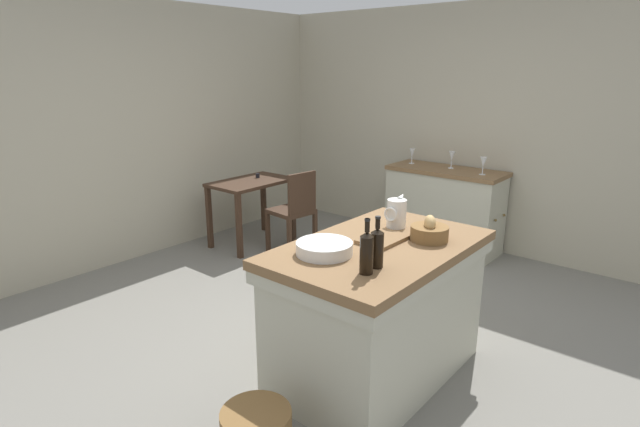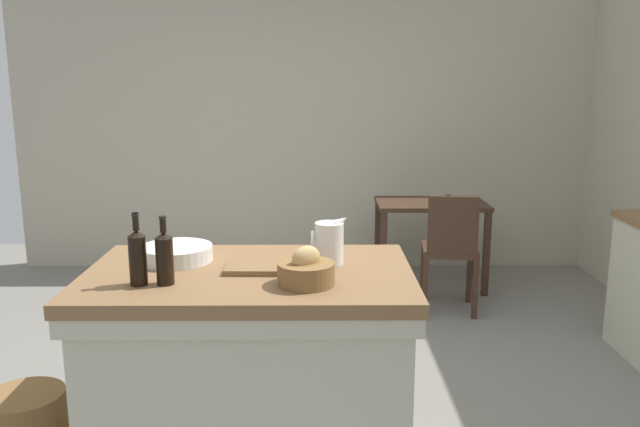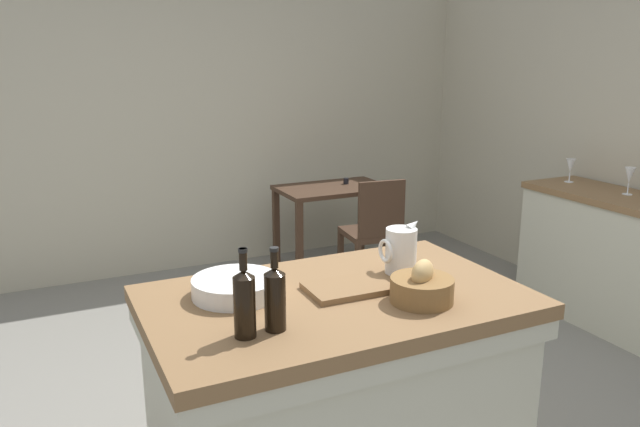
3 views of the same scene
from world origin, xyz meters
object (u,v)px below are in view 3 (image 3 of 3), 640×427
at_px(writing_desk, 333,200).
at_px(wash_bowl, 236,287).
at_px(wine_bottle_amber, 244,302).
at_px(wine_glass_middle, 571,166).
at_px(island_table, 335,393).
at_px(wine_glass_left, 630,176).
at_px(bread_basket, 422,287).
at_px(side_cabinet, 610,259).
at_px(cutting_board, 348,288).
at_px(wooden_chair, 374,232).
at_px(wine_bottle_dark, 275,297).
at_px(pitcher, 401,250).

relative_size(writing_desk, wash_bowl, 2.73).
xyz_separation_m(wine_bottle_amber, wine_glass_middle, (2.95, 1.42, -0.02)).
height_order(island_table, wine_glass_left, wine_glass_left).
bearing_deg(wine_bottle_amber, wine_glass_middle, 25.77).
bearing_deg(island_table, bread_basket, -37.72).
xyz_separation_m(side_cabinet, wash_bowl, (-2.84, -0.63, 0.49)).
xyz_separation_m(side_cabinet, cutting_board, (-2.43, -0.77, 0.47)).
height_order(wooden_chair, wine_bottle_dark, wine_bottle_dark).
relative_size(wash_bowl, cutting_board, 1.03).
bearing_deg(wine_bottle_dark, island_table, 30.29).
bearing_deg(cutting_board, island_table, -166.06).
height_order(side_cabinet, pitcher, pitcher).
relative_size(wooden_chair, wine_bottle_amber, 3.04).
xyz_separation_m(pitcher, wine_glass_middle, (2.17, 1.12, 0.01)).
xyz_separation_m(writing_desk, wooden_chair, (0.04, -0.62, -0.11)).
relative_size(bread_basket, wine_glass_middle, 1.38).
height_order(writing_desk, wine_bottle_dark, wine_bottle_dark).
bearing_deg(wine_glass_left, wash_bowl, -168.12).
bearing_deg(pitcher, wine_bottle_dark, -156.59).
bearing_deg(wine_bottle_dark, wine_glass_middle, 26.50).
height_order(side_cabinet, wooden_chair, wooden_chair).
xyz_separation_m(side_cabinet, pitcher, (-2.14, -0.68, 0.56)).
xyz_separation_m(wine_bottle_dark, wine_glass_left, (2.87, 0.95, -0.00)).
bearing_deg(wine_bottle_dark, wash_bowl, 94.62).
distance_m(writing_desk, wine_glass_left, 2.22).
height_order(cutting_board, wine_glass_left, wine_glass_left).
height_order(wooden_chair, cutting_board, cutting_board).
distance_m(writing_desk, bread_basket, 2.92).
height_order(bread_basket, cutting_board, bread_basket).
height_order(pitcher, wash_bowl, pitcher).
relative_size(side_cabinet, wooden_chair, 1.37).
relative_size(island_table, pitcher, 6.15).
bearing_deg(writing_desk, cutting_board, -115.44).
bearing_deg(side_cabinet, wine_glass_middle, 86.08).
bearing_deg(cutting_board, wine_glass_left, 16.73).
xyz_separation_m(side_cabinet, wine_bottle_dark, (-2.81, -0.97, 0.57)).
bearing_deg(wine_bottle_amber, cutting_board, 23.19).
bearing_deg(wash_bowl, writing_desk, 55.93).
distance_m(writing_desk, wine_bottle_dark, 3.16).
distance_m(wash_bowl, wine_bottle_dark, 0.35).
bearing_deg(cutting_board, wooden_chair, 56.86).
bearing_deg(wine_bottle_dark, wine_bottle_amber, -176.44).
xyz_separation_m(side_cabinet, wine_glass_left, (0.06, -0.02, 0.57)).
xyz_separation_m(wash_bowl, wine_glass_middle, (2.87, 1.08, 0.07)).
bearing_deg(writing_desk, wine_bottle_amber, -121.75).
distance_m(pitcher, wine_glass_left, 2.29).
relative_size(island_table, wash_bowl, 4.35).
xyz_separation_m(wooden_chair, pitcher, (-0.94, -1.80, 0.51)).
distance_m(pitcher, wine_bottle_dark, 0.73).
bearing_deg(bread_basket, wine_glass_left, 22.70).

